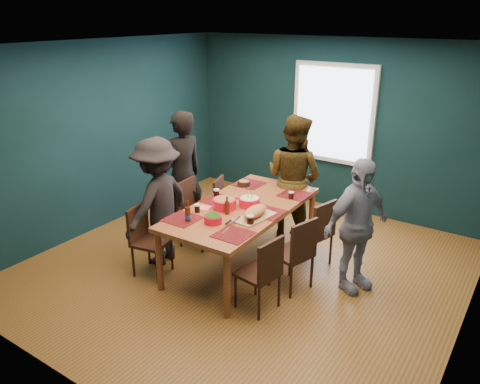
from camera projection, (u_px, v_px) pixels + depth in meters
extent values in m
cube|color=brown|center=(246.00, 267.00, 5.95)|extent=(5.00, 5.00, 0.01)
cube|color=white|center=(248.00, 46.00, 4.98)|extent=(5.00, 5.00, 0.01)
cube|color=#0F2933|center=(102.00, 136.00, 6.76)|extent=(0.01, 5.00, 2.70)
cube|color=#0F2933|center=(333.00, 126.00, 7.40)|extent=(5.00, 0.01, 2.70)
cube|color=#0F2933|center=(66.00, 251.00, 3.53)|extent=(5.00, 0.01, 2.70)
cube|color=silver|center=(333.00, 114.00, 7.30)|extent=(1.35, 0.06, 1.55)
cube|color=brown|center=(242.00, 208.00, 5.71)|extent=(1.13, 2.18, 0.05)
cylinder|color=brown|center=(159.00, 260.00, 5.34)|extent=(0.08, 0.08, 0.77)
cylinder|color=brown|center=(227.00, 286.00, 4.84)|extent=(0.08, 0.08, 0.77)
cylinder|color=brown|center=(253.00, 205.00, 6.87)|extent=(0.08, 0.08, 0.77)
cylinder|color=brown|center=(311.00, 220.00, 6.38)|extent=(0.08, 0.08, 0.77)
cube|color=black|center=(230.00, 208.00, 6.70)|extent=(0.47, 0.47, 0.04)
cube|color=black|center=(219.00, 192.00, 6.67)|extent=(0.15, 0.37, 0.41)
cylinder|color=black|center=(216.00, 225.00, 6.68)|extent=(0.03, 0.03, 0.39)
cylinder|color=black|center=(238.00, 228.00, 6.59)|extent=(0.03, 0.03, 0.39)
cylinder|color=black|center=(223.00, 216.00, 6.97)|extent=(0.03, 0.03, 0.39)
cylinder|color=black|center=(244.00, 219.00, 6.88)|extent=(0.03, 0.03, 0.39)
cube|color=black|center=(198.00, 215.00, 6.38)|extent=(0.44, 0.44, 0.04)
cube|color=black|center=(186.00, 196.00, 6.38)|extent=(0.07, 0.42, 0.45)
cylinder|color=black|center=(180.00, 232.00, 6.40)|extent=(0.03, 0.03, 0.43)
cylinder|color=black|center=(202.00, 238.00, 6.24)|extent=(0.03, 0.03, 0.43)
cylinder|color=black|center=(195.00, 223.00, 6.69)|extent=(0.03, 0.03, 0.43)
cylinder|color=black|center=(216.00, 228.00, 6.53)|extent=(0.03, 0.03, 0.43)
cube|color=black|center=(152.00, 242.00, 5.67)|extent=(0.46, 0.46, 0.04)
cube|color=black|center=(138.00, 222.00, 5.65)|extent=(0.11, 0.39, 0.43)
cylinder|color=black|center=(133.00, 262.00, 5.67)|extent=(0.03, 0.03, 0.40)
cylinder|color=black|center=(157.00, 268.00, 5.54)|extent=(0.03, 0.03, 0.40)
cylinder|color=black|center=(149.00, 250.00, 5.96)|extent=(0.03, 0.03, 0.40)
cylinder|color=black|center=(172.00, 255.00, 5.83)|extent=(0.03, 0.03, 0.40)
cube|color=black|center=(312.00, 233.00, 5.89)|extent=(0.49, 0.49, 0.04)
cube|color=black|center=(325.00, 220.00, 5.67)|extent=(0.14, 0.40, 0.44)
cylinder|color=black|center=(292.00, 248.00, 5.98)|extent=(0.03, 0.03, 0.41)
cylinder|color=black|center=(313.00, 258.00, 5.74)|extent=(0.03, 0.03, 0.41)
cylinder|color=black|center=(310.00, 240.00, 6.20)|extent=(0.03, 0.03, 0.41)
cylinder|color=black|center=(331.00, 250.00, 5.95)|extent=(0.03, 0.03, 0.41)
cube|color=black|center=(291.00, 254.00, 5.38)|extent=(0.50, 0.50, 0.04)
cube|color=black|center=(304.00, 240.00, 5.16)|extent=(0.15, 0.40, 0.44)
cylinder|color=black|center=(269.00, 270.00, 5.48)|extent=(0.03, 0.03, 0.42)
cylinder|color=black|center=(291.00, 282.00, 5.23)|extent=(0.03, 0.03, 0.42)
cylinder|color=black|center=(290.00, 260.00, 5.69)|extent=(0.03, 0.03, 0.42)
cylinder|color=black|center=(312.00, 272.00, 5.44)|extent=(0.03, 0.03, 0.42)
cube|color=black|center=(258.00, 274.00, 5.00)|extent=(0.45, 0.45, 0.04)
cube|color=black|center=(271.00, 260.00, 4.80)|extent=(0.10, 0.39, 0.43)
cylinder|color=black|center=(236.00, 292.00, 5.07)|extent=(0.03, 0.03, 0.40)
cylinder|color=black|center=(259.00, 304.00, 4.86)|extent=(0.03, 0.03, 0.40)
cylinder|color=black|center=(256.00, 279.00, 5.30)|extent=(0.03, 0.03, 0.40)
cylinder|color=black|center=(279.00, 291.00, 5.09)|extent=(0.03, 0.03, 0.40)
imported|color=black|center=(182.00, 175.00, 6.51)|extent=(0.58, 0.75, 1.82)
imported|color=black|center=(294.00, 178.00, 6.48)|extent=(0.94, 0.77, 1.77)
imported|color=silver|center=(357.00, 226.00, 5.24)|extent=(0.73, 1.01, 1.58)
imported|color=black|center=(158.00, 202.00, 5.83)|extent=(0.65, 1.08, 1.64)
cylinder|color=red|center=(224.00, 204.00, 5.63)|extent=(0.29, 0.29, 0.11)
cylinder|color=#56822F|center=(224.00, 200.00, 5.61)|extent=(0.25, 0.25, 0.02)
cylinder|color=red|center=(249.00, 202.00, 5.69)|extent=(0.26, 0.26, 0.10)
cylinder|color=beige|center=(249.00, 198.00, 5.67)|extent=(0.23, 0.23, 0.02)
cylinder|color=tan|center=(252.00, 196.00, 5.64)|extent=(0.08, 0.14, 0.21)
cylinder|color=tan|center=(248.00, 195.00, 5.67)|extent=(0.06, 0.15, 0.21)
cylinder|color=red|center=(213.00, 219.00, 5.24)|extent=(0.21, 0.21, 0.09)
cylinder|color=#184210|center=(213.00, 216.00, 5.23)|extent=(0.18, 0.18, 0.02)
cube|color=tan|center=(255.00, 217.00, 5.37)|extent=(0.33, 0.55, 0.02)
ellipsoid|color=#B57241|center=(255.00, 212.00, 5.34)|extent=(0.24, 0.43, 0.12)
cube|color=#B0B1B7|center=(236.00, 220.00, 5.27)|extent=(0.05, 0.21, 0.00)
cylinder|color=black|center=(228.00, 222.00, 5.19)|extent=(0.04, 0.12, 0.02)
sphere|color=#1F5112|center=(250.00, 214.00, 5.25)|extent=(0.04, 0.04, 0.04)
sphere|color=#1F5112|center=(255.00, 211.00, 5.34)|extent=(0.04, 0.04, 0.04)
sphere|color=#1F5112|center=(260.00, 208.00, 5.43)|extent=(0.04, 0.04, 0.04)
cylinder|color=black|center=(244.00, 183.00, 6.36)|extent=(0.17, 0.17, 0.07)
cylinder|color=#56822F|center=(244.00, 181.00, 6.35)|extent=(0.14, 0.14, 0.02)
cylinder|color=#46190C|center=(188.00, 214.00, 5.25)|extent=(0.06, 0.06, 0.18)
cylinder|color=#46190C|center=(187.00, 204.00, 5.21)|extent=(0.03, 0.03, 0.07)
cylinder|color=#1743A4|center=(188.00, 217.00, 5.27)|extent=(0.07, 0.07, 0.04)
cylinder|color=#46190C|center=(227.00, 208.00, 5.45)|extent=(0.06, 0.06, 0.16)
cylinder|color=#46190C|center=(227.00, 199.00, 5.41)|extent=(0.02, 0.02, 0.06)
cylinder|color=black|center=(197.00, 208.00, 5.52)|extent=(0.07, 0.07, 0.09)
cylinder|color=silver|center=(197.00, 205.00, 5.50)|extent=(0.07, 0.07, 0.01)
cylinder|color=black|center=(250.00, 220.00, 5.18)|extent=(0.08, 0.08, 0.11)
cylinder|color=silver|center=(250.00, 216.00, 5.16)|extent=(0.08, 0.08, 0.02)
cylinder|color=black|center=(291.00, 195.00, 5.91)|extent=(0.06, 0.06, 0.09)
cylinder|color=silver|center=(291.00, 192.00, 5.90)|extent=(0.07, 0.07, 0.01)
cylinder|color=black|center=(217.00, 193.00, 5.96)|extent=(0.07, 0.07, 0.10)
cylinder|color=silver|center=(217.00, 190.00, 5.95)|extent=(0.08, 0.08, 0.02)
cube|color=#FF6B73|center=(272.00, 210.00, 5.58)|extent=(0.18, 0.18, 0.00)
cube|color=#FF6B73|center=(205.00, 208.00, 5.66)|extent=(0.17, 0.17, 0.00)
cube|color=#FF6B73|center=(231.00, 233.00, 5.00)|extent=(0.13, 0.13, 0.00)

